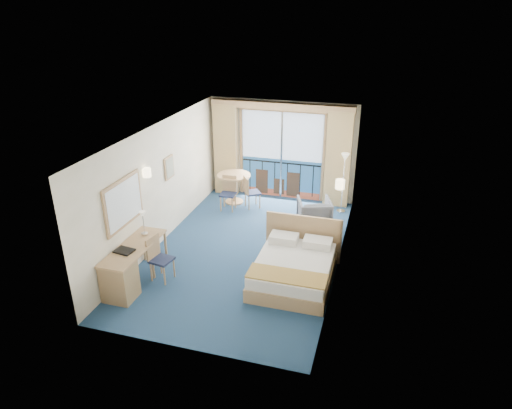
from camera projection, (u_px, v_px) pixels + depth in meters
name	position (u px, v px, depth m)	size (l,w,h in m)	color
floor	(247.00, 251.00, 10.10)	(6.50, 6.50, 0.00)	navy
room_walls	(246.00, 175.00, 9.38)	(4.04, 6.54, 2.72)	beige
balcony_door	(281.00, 158.00, 12.46)	(2.36, 0.03, 2.52)	navy
curtain_left	(226.00, 150.00, 12.67)	(0.65, 0.22, 2.55)	tan
curtain_right	(338.00, 160.00, 11.88)	(0.65, 0.22, 2.55)	tan
pelmet	(282.00, 106.00, 11.77)	(3.80, 0.25, 0.18)	tan
mirror	(124.00, 203.00, 8.66)	(0.05, 1.25, 0.95)	tan
wall_print	(169.00, 168.00, 10.35)	(0.04, 0.42, 0.52)	tan
sconce_left	(147.00, 172.00, 9.32)	(0.18, 0.18, 0.18)	#FFEAB2
sconce_right	(340.00, 184.00, 8.72)	(0.18, 0.18, 0.18)	#FFEAB2
bed	(294.00, 268.00, 8.92)	(1.60, 1.91, 1.01)	tan
nightstand	(329.00, 239.00, 9.95)	(0.46, 0.44, 0.61)	#997C51
phone	(332.00, 226.00, 9.76)	(0.19, 0.15, 0.08)	white
armchair	(314.00, 213.00, 11.06)	(0.76, 0.78, 0.71)	#4A4D59
floor_lamp	(344.00, 168.00, 11.49)	(0.22, 0.22, 1.59)	silver
desk	(123.00, 275.00, 8.42)	(0.57, 1.67, 0.78)	tan
desk_chair	(158.00, 256.00, 8.89)	(0.46, 0.45, 0.91)	#1E2747
folder	(124.00, 251.00, 8.50)	(0.35, 0.26, 0.03)	black
desk_lamp	(143.00, 218.00, 8.96)	(0.13, 0.13, 0.50)	silver
round_table	(234.00, 181.00, 12.30)	(0.90, 0.90, 0.81)	tan
table_chair_a	(250.00, 190.00, 12.02)	(0.53, 0.53, 0.87)	#1E2747
table_chair_b	(229.00, 191.00, 11.97)	(0.41, 0.42, 0.90)	#1E2747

